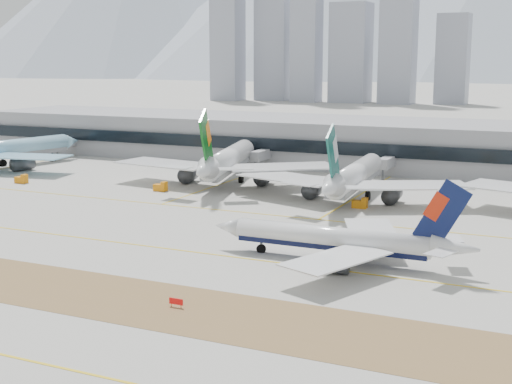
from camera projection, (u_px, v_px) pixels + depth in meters
The scene contains 12 objects.
ground at pixel (172, 242), 138.39m from camera, with size 3000.00×3000.00×0.00m, color #A6A29B.
taxiing_airliner at pixel (340, 240), 123.81m from camera, with size 47.99×41.82×16.16m.
widebody_korean at pixel (6, 150), 232.31m from camera, with size 58.80×58.39×21.39m.
widebody_eva at pixel (227, 162), 203.08m from camera, with size 62.97×62.78×23.11m.
widebody_cathay at pixel (353, 178), 178.61m from camera, with size 59.63×58.47×21.30m.
terminal at pixel (349, 142), 239.68m from camera, with size 280.00×43.10×15.00m.
hold_sign_right at pixel (176, 302), 101.44m from camera, with size 2.20×0.15×1.35m.
gse_a at pixel (22, 179), 203.58m from camera, with size 3.55×2.00×2.60m.
gse_b at pixel (161, 187), 191.30m from camera, with size 3.55×2.00×2.60m.
gse_c at pixel (360, 204), 169.37m from camera, with size 3.55×2.00×2.60m.
gse_extra at pixel (435, 213), 159.30m from camera, with size 3.55×2.00×2.60m.
city_skyline at pixel (349, 41), 578.28m from camera, with size 342.00×49.80×140.00m.
Camera 1 is at (70.66, -115.34, 34.83)m, focal length 50.00 mm.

